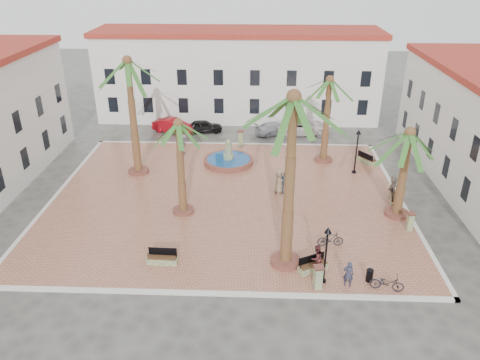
# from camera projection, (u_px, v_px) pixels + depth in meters

# --- Properties ---
(ground) EXTENTS (120.00, 120.00, 0.00)m
(ground) POSITION_uv_depth(u_px,v_px,m) (227.00, 199.00, 35.27)
(ground) COLOR #56544F
(ground) RESTS_ON ground
(plaza) EXTENTS (26.00, 22.00, 0.15)m
(plaza) POSITION_uv_depth(u_px,v_px,m) (227.00, 198.00, 35.24)
(plaza) COLOR #B97157
(plaza) RESTS_ON ground
(kerb_n) EXTENTS (26.30, 0.30, 0.16)m
(kerb_n) POSITION_uv_depth(u_px,v_px,m) (234.00, 144.00, 45.12)
(kerb_n) COLOR silver
(kerb_n) RESTS_ON ground
(kerb_s) EXTENTS (26.30, 0.30, 0.16)m
(kerb_s) POSITION_uv_depth(u_px,v_px,m) (214.00, 293.00, 25.36)
(kerb_s) COLOR silver
(kerb_s) RESTS_ON ground
(kerb_e) EXTENTS (0.30, 22.30, 0.16)m
(kerb_e) POSITION_uv_depth(u_px,v_px,m) (401.00, 201.00, 34.78)
(kerb_e) COLOR silver
(kerb_e) RESTS_ON ground
(kerb_w) EXTENTS (0.30, 22.30, 0.16)m
(kerb_w) POSITION_uv_depth(u_px,v_px,m) (57.00, 195.00, 35.70)
(kerb_w) COLOR silver
(kerb_w) RESTS_ON ground
(building_north) EXTENTS (30.40, 7.40, 9.50)m
(building_north) POSITION_uv_depth(u_px,v_px,m) (238.00, 74.00, 51.14)
(building_north) COLOR white
(building_north) RESTS_ON ground
(fountain) EXTENTS (4.28, 4.28, 2.21)m
(fountain) POSITION_uv_depth(u_px,v_px,m) (229.00, 160.00, 40.75)
(fountain) COLOR brown
(fountain) RESTS_ON plaza
(palm_nw) EXTENTS (5.57, 5.57, 9.66)m
(palm_nw) POSITION_uv_depth(u_px,v_px,m) (128.00, 73.00, 35.56)
(palm_nw) COLOR brown
(palm_nw) RESTS_ON plaza
(palm_sw) EXTENTS (4.87, 4.87, 6.94)m
(palm_sw) POSITION_uv_depth(u_px,v_px,m) (179.00, 135.00, 30.68)
(palm_sw) COLOR brown
(palm_sw) RESTS_ON plaza
(palm_s) EXTENTS (5.82, 5.82, 10.50)m
(palm_s) POSITION_uv_depth(u_px,v_px,m) (293.00, 117.00, 23.79)
(palm_s) COLOR brown
(palm_s) RESTS_ON plaza
(palm_e) EXTENTS (5.40, 5.40, 6.51)m
(palm_e) POSITION_uv_depth(u_px,v_px,m) (408.00, 144.00, 30.52)
(palm_e) COLOR brown
(palm_e) RESTS_ON plaza
(palm_ne) EXTENTS (5.12, 5.12, 7.58)m
(palm_ne) POSITION_uv_depth(u_px,v_px,m) (329.00, 90.00, 38.62)
(palm_ne) COLOR brown
(palm_ne) RESTS_ON plaza
(bench_s) EXTENTS (1.81, 0.62, 0.95)m
(bench_s) POSITION_uv_depth(u_px,v_px,m) (162.00, 259.00, 27.61)
(bench_s) COLOR gray
(bench_s) RESTS_ON plaza
(bench_se) EXTENTS (1.85, 1.31, 0.95)m
(bench_se) POSITION_uv_depth(u_px,v_px,m) (313.00, 267.00, 26.97)
(bench_se) COLOR gray
(bench_se) RESTS_ON plaza
(bench_e) EXTENTS (0.94, 1.86, 0.94)m
(bench_e) POSITION_uv_depth(u_px,v_px,m) (394.00, 199.00, 34.37)
(bench_e) COLOR gray
(bench_e) RESTS_ON plaza
(bench_ne) EXTENTS (1.49, 1.79, 0.95)m
(bench_ne) POSITION_uv_depth(u_px,v_px,m) (366.00, 160.00, 40.85)
(bench_ne) COLOR gray
(bench_ne) RESTS_ON plaza
(lamppost_s) EXTENTS (0.39, 0.39, 3.58)m
(lamppost_s) POSITION_uv_depth(u_px,v_px,m) (327.00, 245.00, 25.10)
(lamppost_s) COLOR black
(lamppost_s) RESTS_ON plaza
(lamppost_e) EXTENTS (0.42, 0.42, 3.82)m
(lamppost_e) POSITION_uv_depth(u_px,v_px,m) (357.00, 144.00, 37.98)
(lamppost_e) COLOR black
(lamppost_e) RESTS_ON plaza
(bollard_se) EXTENTS (0.61, 0.61, 1.44)m
(bollard_se) POSITION_uv_depth(u_px,v_px,m) (318.00, 277.00, 25.34)
(bollard_se) COLOR gray
(bollard_se) RESTS_ON plaza
(bollard_n) EXTENTS (0.57, 0.57, 1.54)m
(bollard_n) POSITION_uv_depth(u_px,v_px,m) (241.00, 138.00, 44.18)
(bollard_n) COLOR gray
(bollard_n) RESTS_ON plaza
(bollard_e) EXTENTS (0.46, 0.46, 1.27)m
(bollard_e) POSITION_uv_depth(u_px,v_px,m) (410.00, 221.00, 30.76)
(bollard_e) COLOR gray
(bollard_e) RESTS_ON plaza
(litter_bin) EXTENTS (0.39, 0.39, 0.76)m
(litter_bin) POSITION_uv_depth(u_px,v_px,m) (370.00, 275.00, 26.05)
(litter_bin) COLOR black
(litter_bin) RESTS_ON plaza
(cyclist_a) EXTENTS (0.65, 0.51, 1.56)m
(cyclist_a) POSITION_uv_depth(u_px,v_px,m) (348.00, 274.00, 25.53)
(cyclist_a) COLOR #2C2D42
(cyclist_a) RESTS_ON plaza
(bicycle_a) EXTENTS (1.91, 0.99, 0.96)m
(bicycle_a) POSITION_uv_depth(u_px,v_px,m) (387.00, 283.00, 25.33)
(bicycle_a) COLOR black
(bicycle_a) RESTS_ON plaza
(cyclist_b) EXTENTS (1.01, 0.99, 1.64)m
(cyclist_b) POSITION_uv_depth(u_px,v_px,m) (316.00, 258.00, 26.80)
(cyclist_b) COLOR #572427
(cyclist_b) RESTS_ON plaza
(bicycle_b) EXTENTS (1.68, 0.60, 0.99)m
(bicycle_b) POSITION_uv_depth(u_px,v_px,m) (331.00, 239.00, 29.14)
(bicycle_b) COLOR black
(bicycle_b) RESTS_ON plaza
(pedestrian_fountain_a) EXTENTS (1.06, 1.03, 1.84)m
(pedestrian_fountain_a) POSITION_uv_depth(u_px,v_px,m) (279.00, 182.00, 35.44)
(pedestrian_fountain_a) COLOR #8B7257
(pedestrian_fountain_a) RESTS_ON plaza
(pedestrian_fountain_b) EXTENTS (1.12, 0.61, 1.81)m
(pedestrian_fountain_b) POSITION_uv_depth(u_px,v_px,m) (285.00, 182.00, 35.41)
(pedestrian_fountain_b) COLOR #3C4E66
(pedestrian_fountain_b) RESTS_ON plaza
(pedestrian_north) EXTENTS (0.75, 1.24, 1.87)m
(pedestrian_north) POSITION_uv_depth(u_px,v_px,m) (184.00, 144.00, 42.41)
(pedestrian_north) COLOR #57575C
(pedestrian_north) RESTS_ON plaza
(pedestrian_east) EXTENTS (1.07, 1.64, 1.69)m
(pedestrian_east) POSITION_uv_depth(u_px,v_px,m) (393.00, 187.00, 34.87)
(pedestrian_east) COLOR #7E6B5F
(pedestrian_east) RESTS_ON plaza
(car_black) EXTENTS (3.96, 2.08, 1.29)m
(car_black) POSITION_uv_depth(u_px,v_px,m) (204.00, 126.00, 48.08)
(car_black) COLOR black
(car_black) RESTS_ON ground
(car_red) EXTENTS (4.67, 3.15, 1.46)m
(car_red) POSITION_uv_depth(u_px,v_px,m) (174.00, 126.00, 47.93)
(car_red) COLOR #A50B16
(car_red) RESTS_ON ground
(car_silver) EXTENTS (4.61, 3.32, 1.24)m
(car_silver) POSITION_uv_depth(u_px,v_px,m) (276.00, 128.00, 47.59)
(car_silver) COLOR silver
(car_silver) RESTS_ON ground
(car_white) EXTENTS (5.80, 3.36, 1.52)m
(car_white) POSITION_uv_depth(u_px,v_px,m) (303.00, 127.00, 47.58)
(car_white) COLOR white
(car_white) RESTS_ON ground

